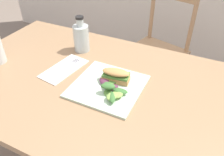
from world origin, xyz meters
The scene contains 8 objects.
dining_table centered at (-0.12, 0.07, 0.62)m, with size 1.39×0.81×0.74m.
chair_wooden_far centered at (-0.10, 0.94, 0.45)m, with size 0.49×0.49×0.87m.
plate_lunch centered at (-0.08, 0.06, 0.74)m, with size 0.28×0.28×0.01m, color beige.
sandwich_half_front centered at (-0.06, 0.10, 0.78)m, with size 0.12×0.08×0.06m.
salad_mixed_greens centered at (-0.05, 0.03, 0.77)m, with size 0.15×0.15×0.04m.
napkin_folded centered at (-0.32, 0.09, 0.74)m, with size 0.11×0.23×0.00m, color silver.
fork_on_napkin centered at (-0.32, 0.10, 0.75)m, with size 0.06×0.18×0.00m.
bottle_cold_brew centered at (-0.34, 0.27, 0.80)m, with size 0.08×0.08×0.18m.
Camera 1 is at (0.25, -0.60, 1.34)m, focal length 36.58 mm.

